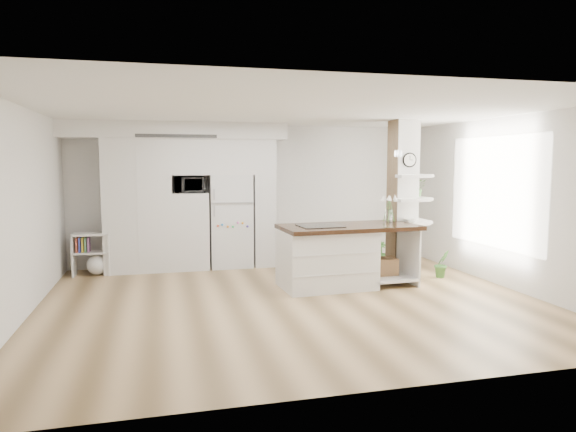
{
  "coord_description": "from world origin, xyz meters",
  "views": [
    {
      "loc": [
        -1.8,
        -6.96,
        1.98
      ],
      "look_at": [
        0.16,
        0.9,
        1.13
      ],
      "focal_mm": 32.0,
      "sensor_mm": 36.0,
      "label": 1
    }
  ],
  "objects_px": {
    "refrigerator": "(230,221)",
    "kitchen_island": "(334,255)",
    "bookshelf": "(94,257)",
    "floor_plant_a": "(442,264)"
  },
  "relations": [
    {
      "from": "refrigerator",
      "to": "kitchen_island",
      "type": "distance_m",
      "value": 2.47
    },
    {
      "from": "bookshelf",
      "to": "floor_plant_a",
      "type": "distance_m",
      "value": 6.08
    },
    {
      "from": "bookshelf",
      "to": "kitchen_island",
      "type": "bearing_deg",
      "value": -24.54
    },
    {
      "from": "refrigerator",
      "to": "floor_plant_a",
      "type": "distance_m",
      "value": 3.93
    },
    {
      "from": "kitchen_island",
      "to": "bookshelf",
      "type": "relative_size",
      "value": 3.0
    },
    {
      "from": "bookshelf",
      "to": "refrigerator",
      "type": "bearing_deg",
      "value": 5.42
    },
    {
      "from": "refrigerator",
      "to": "bookshelf",
      "type": "height_order",
      "value": "refrigerator"
    },
    {
      "from": "refrigerator",
      "to": "kitchen_island",
      "type": "bearing_deg",
      "value": -55.71
    },
    {
      "from": "refrigerator",
      "to": "bookshelf",
      "type": "bearing_deg",
      "value": -175.69
    },
    {
      "from": "refrigerator",
      "to": "floor_plant_a",
      "type": "xyz_separation_m",
      "value": [
        3.41,
        -1.85,
        -0.63
      ]
    }
  ]
}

